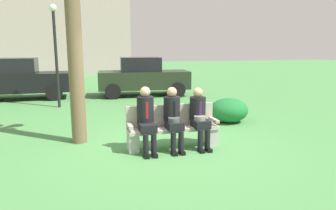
{
  "coord_description": "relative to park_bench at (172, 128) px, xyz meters",
  "views": [
    {
      "loc": [
        -1.69,
        -6.12,
        2.09
      ],
      "look_at": [
        0.13,
        0.21,
        0.85
      ],
      "focal_mm": 32.71,
      "sensor_mm": 36.0,
      "label": 1
    }
  ],
  "objects": [
    {
      "name": "parked_car_near",
      "position": [
        -4.25,
        7.63,
        0.42
      ],
      "size": [
        3.91,
        1.71,
        1.68
      ],
      "color": "black",
      "rests_on": "ground"
    },
    {
      "name": "street_lamp",
      "position": [
        -2.59,
        5.38,
        1.74
      ],
      "size": [
        0.24,
        0.24,
        3.53
      ],
      "color": "black",
      "rests_on": "ground"
    },
    {
      "name": "seated_man_left",
      "position": [
        -0.59,
        -0.12,
        0.32
      ],
      "size": [
        0.34,
        0.72,
        1.32
      ],
      "color": "black",
      "rests_on": "ground"
    },
    {
      "name": "park_bench",
      "position": [
        0.0,
        0.0,
        0.0
      ],
      "size": [
        1.91,
        0.44,
        0.9
      ],
      "color": "#B7AD9E",
      "rests_on": "ground"
    },
    {
      "name": "shrub_near_bench",
      "position": [
        2.19,
        1.7,
        -0.08
      ],
      "size": [
        1.09,
        1.0,
        0.68
      ],
      "primitive_type": "ellipsoid",
      "color": "#1E7032",
      "rests_on": "ground"
    },
    {
      "name": "ground_plane",
      "position": [
        -0.13,
        0.13,
        -0.42
      ],
      "size": [
        80.0,
        80.0,
        0.0
      ],
      "primitive_type": "plane",
      "color": "#488848"
    },
    {
      "name": "seated_man_right",
      "position": [
        0.55,
        -0.14,
        0.28
      ],
      "size": [
        0.34,
        0.72,
        1.26
      ],
      "color": "black",
      "rests_on": "ground"
    },
    {
      "name": "seated_man_middle",
      "position": [
        -0.03,
        -0.13,
        0.3
      ],
      "size": [
        0.34,
        0.72,
        1.29
      ],
      "color": "black",
      "rests_on": "ground"
    },
    {
      "name": "parked_car_far",
      "position": [
        0.84,
        7.21,
        0.42
      ],
      "size": [
        4.03,
        2.02,
        1.68
      ],
      "color": "#232D1E",
      "rests_on": "ground"
    },
    {
      "name": "building_backdrop",
      "position": [
        -2.95,
        22.32,
        5.13
      ],
      "size": [
        10.81,
        7.43,
        11.05
      ],
      "color": "#B59F9B",
      "rests_on": "ground"
    }
  ]
}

